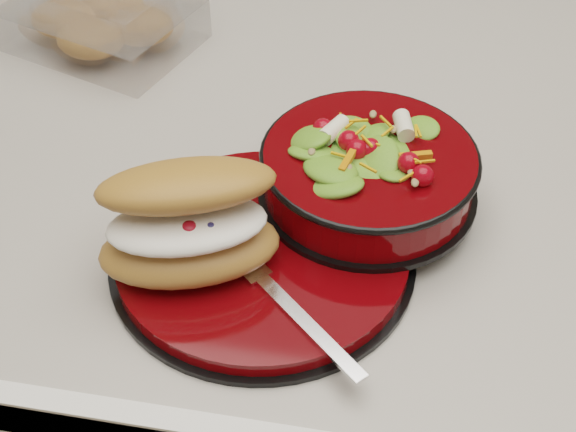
% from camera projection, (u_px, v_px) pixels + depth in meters
% --- Properties ---
extents(island_counter, '(1.24, 0.74, 0.90)m').
position_uv_depth(island_counter, '(300.00, 380.00, 1.17)').
color(island_counter, white).
rests_on(island_counter, ground).
extents(dinner_plate, '(0.28, 0.28, 0.02)m').
position_uv_depth(dinner_plate, '(263.00, 253.00, 0.73)').
color(dinner_plate, black).
rests_on(dinner_plate, island_counter).
extents(salad_bowl, '(0.21, 0.21, 0.09)m').
position_uv_depth(salad_bowl, '(369.00, 166.00, 0.75)').
color(salad_bowl, black).
rests_on(salad_bowl, dinner_plate).
extents(croissant, '(0.18, 0.15, 0.10)m').
position_uv_depth(croissant, '(189.00, 222.00, 0.67)').
color(croissant, '#AE6F35').
rests_on(croissant, dinner_plate).
extents(fork, '(0.14, 0.13, 0.00)m').
position_uv_depth(fork, '(289.00, 306.00, 0.66)').
color(fork, silver).
rests_on(fork, dinner_plate).
extents(pastry_box, '(0.25, 0.22, 0.09)m').
position_uv_depth(pastry_box, '(100.00, 12.00, 0.97)').
color(pastry_box, white).
rests_on(pastry_box, island_counter).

